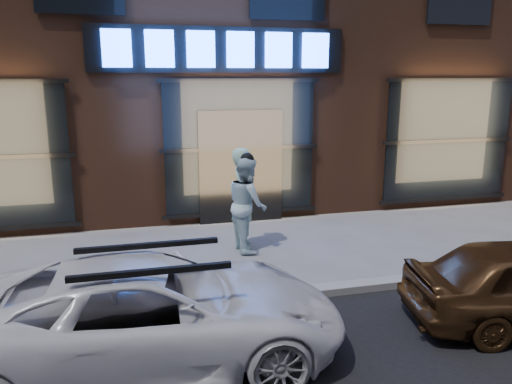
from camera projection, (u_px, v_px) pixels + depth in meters
ground at (301, 297)px, 7.17m from camera, size 90.00×90.00×0.00m
curb at (301, 293)px, 7.16m from camera, size 60.00×0.25×0.12m
man_bowtie at (244, 198)px, 9.07m from camera, size 0.53×0.73×1.85m
man_cap at (247, 204)px, 8.95m from camera, size 0.70×0.87×1.71m
white_suv at (152, 313)px, 5.43m from camera, size 4.30×2.13×1.17m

